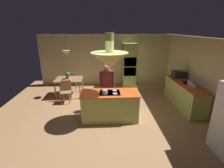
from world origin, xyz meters
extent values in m
plane|color=#AD7F51|center=(0.00, 0.00, 0.00)|extent=(8.16, 8.16, 0.00)
cube|color=beige|center=(0.00, 3.45, 1.27)|extent=(6.80, 0.10, 2.55)
cube|color=beige|center=(3.25, 0.40, 1.27)|extent=(0.10, 7.20, 2.55)
cube|color=#A8B259|center=(0.00, -0.20, 0.44)|extent=(1.76, 0.77, 0.88)
cube|color=#E05B23|center=(0.00, -0.20, 0.90)|extent=(1.82, 0.83, 0.04)
cube|color=black|center=(0.00, -0.20, 0.92)|extent=(0.64, 0.52, 0.01)
cylinder|color=#B2B2B7|center=(-0.16, -0.33, 0.93)|extent=(0.15, 0.15, 0.02)
cylinder|color=#B2B2B7|center=(0.16, -0.33, 0.93)|extent=(0.15, 0.15, 0.02)
cylinder|color=#B2B2B7|center=(-0.16, -0.07, 0.93)|extent=(0.15, 0.15, 0.02)
cylinder|color=#B2B2B7|center=(0.16, -0.07, 0.93)|extent=(0.15, 0.15, 0.02)
cube|color=#A8B259|center=(2.84, 0.60, 0.44)|extent=(0.62, 2.30, 0.88)
cube|color=#E05B23|center=(2.84, 0.60, 0.90)|extent=(0.66, 2.34, 0.04)
cube|color=#B2B2B7|center=(3.00, 0.60, 0.84)|extent=(0.48, 0.36, 0.16)
cube|color=#A8B259|center=(1.10, 3.05, 1.08)|extent=(0.66, 0.62, 2.15)
cube|color=black|center=(1.10, 2.76, 1.30)|extent=(0.60, 0.04, 0.44)
cube|color=black|center=(1.10, 2.76, 0.82)|extent=(0.60, 0.04, 0.44)
cube|color=#9F7447|center=(-1.70, 1.90, 0.74)|extent=(1.14, 0.93, 0.04)
cylinder|color=#9F7447|center=(-2.21, 1.49, 0.36)|extent=(0.06, 0.06, 0.72)
cylinder|color=#9F7447|center=(-1.19, 1.49, 0.36)|extent=(0.06, 0.06, 0.72)
cylinder|color=#9F7447|center=(-2.21, 2.31, 0.36)|extent=(0.06, 0.06, 0.72)
cylinder|color=#9F7447|center=(-1.19, 2.31, 0.36)|extent=(0.06, 0.06, 0.72)
cylinder|color=tan|center=(-0.16, 0.48, 0.41)|extent=(0.14, 0.14, 0.83)
cylinder|color=tan|center=(0.02, 0.48, 0.41)|extent=(0.14, 0.14, 0.83)
cube|color=brown|center=(-0.07, 0.48, 1.14)|extent=(0.36, 0.22, 0.64)
cylinder|color=brown|center=(-0.29, 0.48, 1.18)|extent=(0.09, 0.09, 0.54)
cylinder|color=brown|center=(0.15, 0.48, 1.18)|extent=(0.09, 0.09, 0.54)
sphere|color=tan|center=(-0.07, 0.48, 1.56)|extent=(0.22, 0.22, 0.22)
cone|color=#A8B259|center=(0.00, -0.20, 1.95)|extent=(1.10, 1.10, 0.45)
cylinder|color=#A8B259|center=(0.00, -0.20, 2.45)|extent=(0.24, 0.24, 0.55)
cone|color=beige|center=(-1.70, 1.90, 1.86)|extent=(0.32, 0.32, 0.22)
cylinder|color=black|center=(-1.70, 1.90, 2.27)|extent=(0.01, 0.01, 0.60)
cube|color=#9F7447|center=(-1.70, 1.13, 0.44)|extent=(0.40, 0.40, 0.04)
cube|color=#9F7447|center=(-1.70, 1.31, 0.66)|extent=(0.40, 0.04, 0.42)
cylinder|color=#9F7447|center=(-1.87, 0.96, 0.21)|extent=(0.04, 0.04, 0.43)
cylinder|color=#9F7447|center=(-1.53, 0.96, 0.21)|extent=(0.04, 0.04, 0.43)
cylinder|color=#9F7447|center=(-1.87, 1.30, 0.21)|extent=(0.04, 0.04, 0.43)
cylinder|color=#9F7447|center=(-1.53, 1.30, 0.21)|extent=(0.04, 0.04, 0.43)
cube|color=#9F7447|center=(-1.70, 2.67, 0.44)|extent=(0.40, 0.40, 0.04)
cube|color=#9F7447|center=(-1.70, 2.49, 0.66)|extent=(0.40, 0.04, 0.42)
cylinder|color=#9F7447|center=(-1.53, 2.84, 0.21)|extent=(0.04, 0.04, 0.43)
cylinder|color=#9F7447|center=(-1.87, 2.84, 0.21)|extent=(0.04, 0.04, 0.43)
cylinder|color=#9F7447|center=(-1.53, 2.50, 0.21)|extent=(0.04, 0.04, 0.43)
cylinder|color=#9F7447|center=(-1.87, 2.50, 0.21)|extent=(0.04, 0.04, 0.43)
cylinder|color=#99382D|center=(-1.75, 1.90, 0.82)|extent=(0.14, 0.14, 0.12)
sphere|color=#2D722D|center=(-1.75, 1.90, 0.96)|extent=(0.20, 0.20, 0.20)
cylinder|color=white|center=(-1.61, 1.67, 0.81)|extent=(0.07, 0.07, 0.09)
cylinder|color=silver|center=(2.84, 0.03, 1.00)|extent=(0.12, 0.12, 0.15)
cylinder|color=silver|center=(2.84, 0.21, 1.01)|extent=(0.12, 0.12, 0.16)
cylinder|color=silver|center=(2.84, 0.39, 1.00)|extent=(0.12, 0.12, 0.15)
cube|color=#232326|center=(2.84, 1.29, 1.06)|extent=(0.46, 0.36, 0.28)
cylinder|color=#B2B2B7|center=(-0.16, -0.33, 1.00)|extent=(0.18, 0.18, 0.12)
camera|label=1|loc=(-0.17, -4.96, 2.84)|focal=26.25mm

